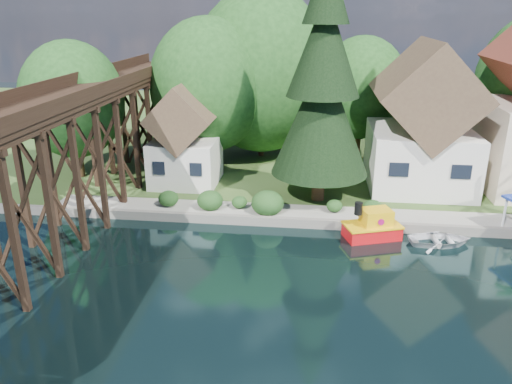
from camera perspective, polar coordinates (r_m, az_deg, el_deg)
ground at (r=25.97m, az=8.27°, el=-11.42°), size 140.00×140.00×0.00m
bank at (r=57.69m, az=7.78°, el=6.75°), size 140.00×52.00×0.50m
seawall at (r=33.29m, az=15.00°, el=-3.90°), size 60.00×0.40×0.62m
promenade at (r=34.73m, az=18.03°, el=-2.80°), size 50.00×2.60×0.06m
trestle_bridge at (r=32.21m, az=-21.16°, el=4.14°), size 4.12×44.18×9.30m
house_left at (r=39.86m, az=18.48°, el=7.04°), size 7.64×8.64×11.02m
shed at (r=39.19m, az=-8.13°, el=5.70°), size 5.09×5.40×7.85m
bg_trees at (r=43.88m, az=9.67°, el=11.78°), size 49.90×13.30×10.57m
shrubs at (r=33.91m, az=0.36°, el=-1.03°), size 15.76×2.47×1.70m
conifer at (r=34.48m, az=7.63°, el=11.76°), size 6.79×6.79×16.73m
tugboat at (r=32.01m, az=13.20°, el=-3.87°), size 3.88×2.91×2.50m
boat_white_a at (r=32.47m, az=20.34°, el=-4.99°), size 4.12×3.22×0.78m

